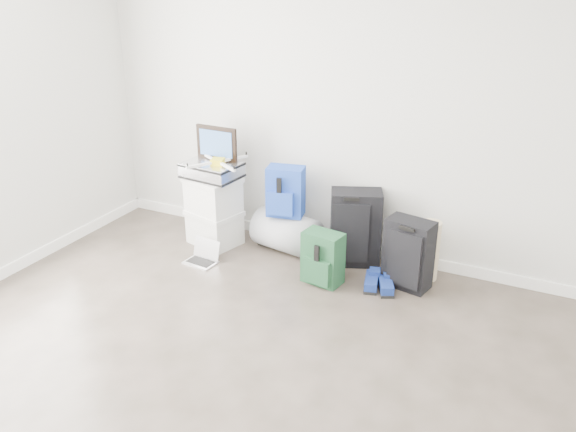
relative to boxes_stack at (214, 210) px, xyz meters
The scene contains 14 objects.
ground 2.35m from the boxes_stack, 64.56° to the right, with size 5.00×5.00×0.00m, color #332E25.
room_envelope 2.70m from the boxes_stack, 64.37° to the right, with size 4.52×5.02×2.71m.
boxes_stack is the anchor object (origin of this frame).
briefcase 0.40m from the boxes_stack, ahead, with size 0.49×0.36×0.14m, color #B2B2B7.
painting 0.63m from the boxes_stack, 90.00° to the left, with size 0.42×0.04×0.31m.
drone 0.50m from the boxes_stack, 14.04° to the right, with size 0.54×0.54×0.05m.
duffel_bag 0.71m from the boxes_stack, 12.59° to the left, with size 0.37×0.37×0.59m, color #999DA1.
blue_backpack 0.74m from the boxes_stack, 10.07° to the left, with size 0.36×0.29×0.45m.
large_suitcase 1.34m from the boxes_stack, ahead, with size 0.50×0.42×0.67m.
green_backpack 1.25m from the boxes_stack, 12.18° to the right, with size 0.35×0.28×0.45m.
carry_on 1.86m from the boxes_stack, ahead, with size 0.41×0.31×0.59m.
shoes 1.70m from the boxes_stack, ahead, with size 0.32×0.30×0.09m.
rolled_rug 1.99m from the boxes_stack, ahead, with size 0.17×0.17×0.52m, color tan.
laptop 0.49m from the boxes_stack, 73.52° to the right, with size 0.30×0.23×0.20m.
Camera 1 is at (1.93, -2.30, 2.52)m, focal length 38.00 mm.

